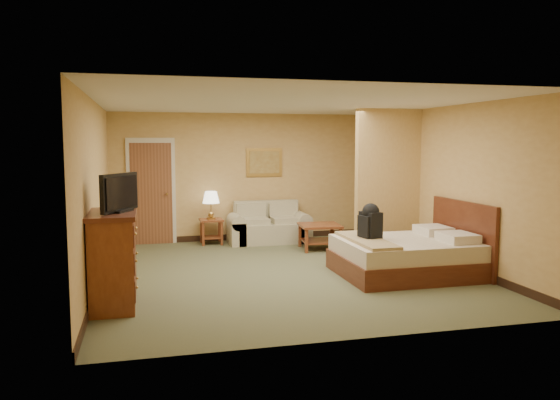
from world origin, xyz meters
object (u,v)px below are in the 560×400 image
object	(u,v)px
dresser	(113,259)
bed	(410,255)
loveseat	(269,229)
coffee_table	(320,231)

from	to	relation	value
dresser	bed	world-z (taller)	dresser
loveseat	coffee_table	xyz separation A→B (m)	(0.77, -0.96, 0.08)
loveseat	bed	distance (m)	3.51
dresser	loveseat	bearing A→B (deg)	53.36
dresser	coffee_table	bearing A→B (deg)	38.24
loveseat	coffee_table	distance (m)	1.23
loveseat	dresser	world-z (taller)	dresser
loveseat	bed	world-z (taller)	bed
dresser	bed	distance (m)	4.34
coffee_table	bed	size ratio (longest dim) A/B	0.40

